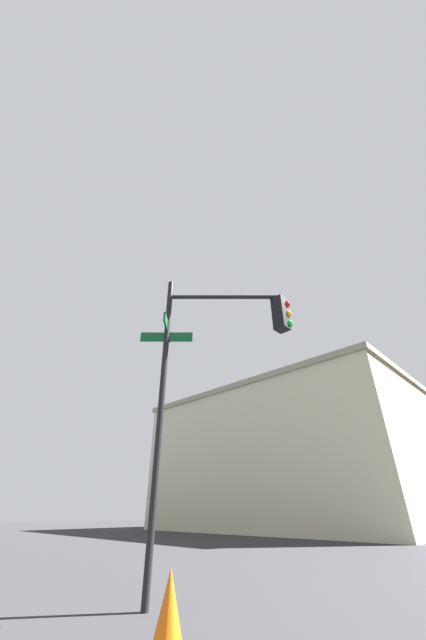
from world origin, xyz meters
The scene contains 3 objects.
traffic_signal_near centered at (-6.55, -5.80, 4.15)m, with size 2.37×2.33×5.87m.
building_stucco centered at (-17.99, 18.53, 4.87)m, with size 20.27×21.36×9.72m.
traffic_cone centered at (-5.73, -7.48, 0.37)m, with size 0.36×0.36×0.74m, color orange.
Camera 1 is at (-2.33, -10.31, 1.25)m, focal length 18.43 mm.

